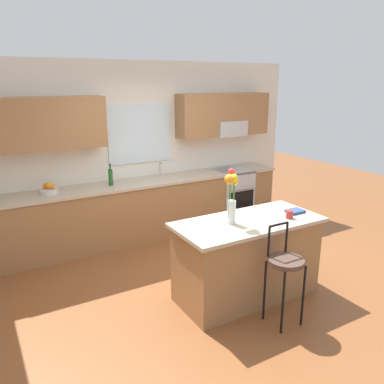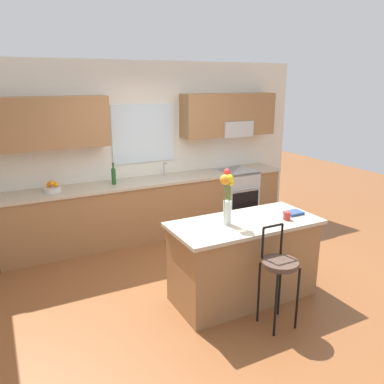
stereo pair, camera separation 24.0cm
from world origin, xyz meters
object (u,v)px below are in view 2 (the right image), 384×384
at_px(flower_vase, 227,194).
at_px(bottle_olive_oil, 114,176).
at_px(cookbook, 294,213).
at_px(fruit_bowl_oranges, 52,188).
at_px(oven_range, 236,195).
at_px(bar_stool_near, 279,268).
at_px(kitchen_island, 243,260).
at_px(mug_ceramic, 287,216).

relative_size(flower_vase, bottle_olive_oil, 1.87).
relative_size(cookbook, bottle_olive_oil, 0.62).
bearing_deg(bottle_olive_oil, fruit_bowl_oranges, 179.69).
xyz_separation_m(oven_range, bottle_olive_oil, (-2.16, 0.02, 0.59)).
distance_m(fruit_bowl_oranges, bottle_olive_oil, 0.88).
height_order(fruit_bowl_oranges, bottle_olive_oil, bottle_olive_oil).
bearing_deg(oven_range, bottle_olive_oil, 179.34).
bearing_deg(bar_stool_near, oven_range, 64.37).
height_order(oven_range, kitchen_island, same).
bearing_deg(cookbook, bottle_olive_oil, 122.79).
height_order(kitchen_island, fruit_bowl_oranges, fruit_bowl_oranges).
relative_size(mug_ceramic, cookbook, 0.45).
xyz_separation_m(oven_range, fruit_bowl_oranges, (-3.03, 0.03, 0.51)).
relative_size(fruit_bowl_oranges, bottle_olive_oil, 0.75).
height_order(kitchen_island, mug_ceramic, mug_ceramic).
relative_size(mug_ceramic, bottle_olive_oil, 0.28).
bearing_deg(bottle_olive_oil, cookbook, -57.21).
relative_size(kitchen_island, bottle_olive_oil, 5.20).
bearing_deg(cookbook, bar_stool_near, -139.39).
distance_m(oven_range, cookbook, 2.39).
xyz_separation_m(oven_range, kitchen_island, (-1.34, -2.18, 0.00)).
bearing_deg(bottle_olive_oil, mug_ceramic, -61.99).
xyz_separation_m(fruit_bowl_oranges, bottle_olive_oil, (0.87, -0.00, 0.08)).
height_order(bar_stool_near, flower_vase, flower_vase).
bearing_deg(bottle_olive_oil, bar_stool_near, -73.72).
bearing_deg(oven_range, cookbook, -107.34).
distance_m(kitchen_island, fruit_bowl_oranges, 2.83).
xyz_separation_m(mug_ceramic, fruit_bowl_oranges, (-2.14, 2.38, 0.01)).
height_order(flower_vase, bottle_olive_oil, flower_vase).
bearing_deg(cookbook, fruit_bowl_oranges, 135.79).
height_order(oven_range, mug_ceramic, mug_ceramic).
xyz_separation_m(oven_range, bar_stool_near, (-1.34, -2.78, 0.18)).
height_order(oven_range, flower_vase, flower_vase).
distance_m(kitchen_island, cookbook, 0.80).
height_order(bar_stool_near, fruit_bowl_oranges, fruit_bowl_oranges).
height_order(bar_stool_near, bottle_olive_oil, bottle_olive_oil).
bearing_deg(bar_stool_near, flower_vase, 109.95).
bearing_deg(cookbook, kitchen_island, 174.95).
relative_size(kitchen_island, fruit_bowl_oranges, 6.94).
relative_size(flower_vase, fruit_bowl_oranges, 2.50).
distance_m(cookbook, fruit_bowl_oranges, 3.25).
bearing_deg(kitchen_island, fruit_bowl_oranges, 127.45).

